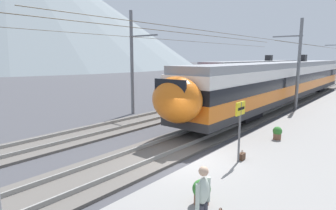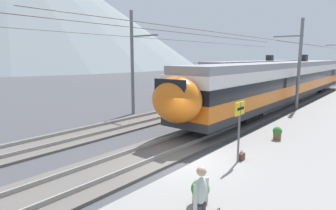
{
  "view_description": "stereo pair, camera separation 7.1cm",
  "coord_description": "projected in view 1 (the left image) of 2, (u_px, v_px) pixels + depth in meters",
  "views": [
    {
      "loc": [
        -8.71,
        -6.39,
        4.29
      ],
      "look_at": [
        3.36,
        3.48,
        1.64
      ],
      "focal_mm": 30.21,
      "sensor_mm": 36.0,
      "label": 1
    },
    {
      "loc": [
        -8.67,
        -6.44,
        4.29
      ],
      "look_at": [
        3.36,
        3.48,
        1.64
      ],
      "focal_mm": 30.21,
      "sensor_mm": 36.0,
      "label": 2
    }
  ],
  "objects": [
    {
      "name": "potted_plant_platform_edge",
      "position": [
        202.0,
        191.0,
        7.72
      ],
      "size": [
        0.51,
        0.51,
        0.7
      ],
      "color": "brown",
      "rests_on": "platform_slab"
    },
    {
      "name": "catenary_mast_mid",
      "position": [
        297.0,
        63.0,
        22.0
      ],
      "size": [
        40.16,
        2.29,
        7.22
      ],
      "color": "slate",
      "rests_on": "ground"
    },
    {
      "name": "track_near",
      "position": [
        150.0,
        154.0,
        12.43
      ],
      "size": [
        120.0,
        3.0,
        0.28
      ],
      "color": "#5B5651",
      "rests_on": "ground"
    },
    {
      "name": "passenger_walking",
      "position": [
        203.0,
        199.0,
        6.15
      ],
      "size": [
        0.53,
        0.22,
        1.69
      ],
      "color": "#383842",
      "rests_on": "platform_slab"
    },
    {
      "name": "potted_plant_by_shelter",
      "position": [
        277.0,
        132.0,
        13.82
      ],
      "size": [
        0.44,
        0.44,
        0.64
      ],
      "color": "brown",
      "rests_on": "platform_slab"
    },
    {
      "name": "mountain_central_peak",
      "position": [
        6.0,
        0.0,
        135.38
      ],
      "size": [
        181.9,
        181.9,
        63.01
      ],
      "primitive_type": "cone",
      "color": "slate",
      "rests_on": "ground"
    },
    {
      "name": "platform_slab",
      "position": [
        279.0,
        190.0,
        8.94
      ],
      "size": [
        120.0,
        6.44,
        0.3
      ],
      "primitive_type": "cube",
      "color": "gray",
      "rests_on": "ground"
    },
    {
      "name": "platform_sign",
      "position": [
        240.0,
        118.0,
        10.61
      ],
      "size": [
        0.7,
        0.08,
        2.35
      ],
      "color": "#59595B",
      "rests_on": "platform_slab"
    },
    {
      "name": "train_far_track",
      "position": [
        256.0,
        75.0,
        33.39
      ],
      "size": [
        24.01,
        2.87,
        4.27
      ],
      "color": "#2D2D30",
      "rests_on": "track_far"
    },
    {
      "name": "track_far",
      "position": [
        83.0,
        135.0,
        15.57
      ],
      "size": [
        120.0,
        3.0,
        0.28
      ],
      "color": "#5B5651",
      "rests_on": "ground"
    },
    {
      "name": "ground_plane",
      "position": [
        182.0,
        165.0,
        11.35
      ],
      "size": [
        400.0,
        400.0,
        0.0
      ],
      "primitive_type": "plane",
      "color": "#424247"
    },
    {
      "name": "train_near_platform",
      "position": [
        285.0,
        80.0,
        25.97
      ],
      "size": [
        34.19,
        2.99,
        4.27
      ],
      "color": "#2D2D30",
      "rests_on": "track_near"
    },
    {
      "name": "handbag_near_sign",
      "position": [
        242.0,
        156.0,
        11.1
      ],
      "size": [
        0.32,
        0.18,
        0.4
      ],
      "color": "#472D1E",
      "rests_on": "platform_slab"
    },
    {
      "name": "catenary_mast_far_side",
      "position": [
        134.0,
        61.0,
        20.91
      ],
      "size": [
        40.16,
        2.68,
        7.64
      ],
      "color": "slate",
      "rests_on": "ground"
    }
  ]
}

